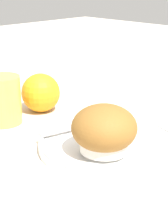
# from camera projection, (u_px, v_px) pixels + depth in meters

# --- Properties ---
(ground_plane) EXTENTS (3.00, 3.00, 0.00)m
(ground_plane) POSITION_uv_depth(u_px,v_px,m) (91.00, 146.00, 0.66)
(ground_plane) COLOR beige
(plate) EXTENTS (0.25, 0.25, 0.02)m
(plate) POSITION_uv_depth(u_px,v_px,m) (109.00, 143.00, 0.65)
(plate) COLOR white
(plate) RESTS_ON ground_plane
(muffin) EXTENTS (0.11, 0.11, 0.08)m
(muffin) POSITION_uv_depth(u_px,v_px,m) (104.00, 130.00, 0.59)
(muffin) COLOR silver
(muffin) RESTS_ON plate
(cream_ramekin) EXTENTS (0.05, 0.05, 0.02)m
(cream_ramekin) POSITION_uv_depth(u_px,v_px,m) (116.00, 121.00, 0.70)
(cream_ramekin) COLOR silver
(cream_ramekin) RESTS_ON plate
(berry_pair) EXTENTS (0.03, 0.02, 0.02)m
(berry_pair) POSITION_uv_depth(u_px,v_px,m) (87.00, 123.00, 0.69)
(berry_pair) COLOR #4C194C
(berry_pair) RESTS_ON plate
(butter_knife) EXTENTS (0.15, 0.05, 0.00)m
(butter_knife) POSITION_uv_depth(u_px,v_px,m) (77.00, 126.00, 0.69)
(butter_knife) COLOR #B7B7BC
(butter_knife) RESTS_ON plate
(orange_fruit) EXTENTS (0.09, 0.09, 0.09)m
(orange_fruit) POSITION_uv_depth(u_px,v_px,m) (41.00, 93.00, 0.82)
(orange_fruit) COLOR orange
(orange_fruit) RESTS_ON ground_plane
(juice_glass) EXTENTS (0.08, 0.08, 0.10)m
(juice_glass) POSITION_uv_depth(u_px,v_px,m) (2.00, 100.00, 0.75)
(juice_glass) COLOR #EAD14C
(juice_glass) RESTS_ON ground_plane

